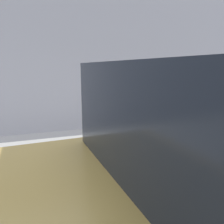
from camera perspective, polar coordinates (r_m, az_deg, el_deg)
sidewalk at (r=4.26m, az=-10.61°, el=-12.89°), size 24.00×2.80×0.14m
building_facade at (r=6.63m, az=-15.43°, el=24.92°), size 24.00×0.30×6.79m
parking_meter at (r=3.11m, az=0.00°, el=1.85°), size 0.23×0.12×1.61m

